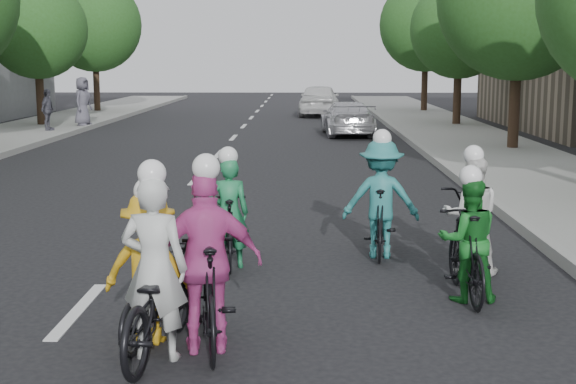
{
  "coord_description": "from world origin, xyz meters",
  "views": [
    {
      "loc": [
        2.5,
        -8.53,
        2.75
      ],
      "look_at": [
        2.3,
        2.08,
        1.0
      ],
      "focal_mm": 50.0,
      "sensor_mm": 36.0,
      "label": 1
    }
  ],
  "objects_px": {
    "follow_car_lead": "(347,118)",
    "spectator_2": "(83,101)",
    "cyclist_3": "(381,207)",
    "cyclist_5": "(151,281)",
    "cyclist_0": "(157,292)",
    "cyclist_6": "(209,279)",
    "follow_car_trail": "(319,100)",
    "spectator_1": "(48,110)",
    "cyclist_4": "(467,248)",
    "cyclist_2": "(229,224)",
    "cyclist_1": "(470,226)"
  },
  "relations": [
    {
      "from": "follow_car_lead",
      "to": "spectator_2",
      "type": "relative_size",
      "value": 2.23
    },
    {
      "from": "cyclist_3",
      "to": "cyclist_5",
      "type": "distance_m",
      "value": 4.35
    },
    {
      "from": "cyclist_0",
      "to": "cyclist_5",
      "type": "xyz_separation_m",
      "value": [
        -0.14,
        0.42,
        -0.01
      ]
    },
    {
      "from": "cyclist_5",
      "to": "cyclist_6",
      "type": "distance_m",
      "value": 0.67
    },
    {
      "from": "cyclist_3",
      "to": "follow_car_trail",
      "type": "height_order",
      "value": "cyclist_3"
    },
    {
      "from": "cyclist_3",
      "to": "follow_car_trail",
      "type": "relative_size",
      "value": 0.39
    },
    {
      "from": "cyclist_0",
      "to": "cyclist_5",
      "type": "height_order",
      "value": "cyclist_0"
    },
    {
      "from": "follow_car_lead",
      "to": "spectator_1",
      "type": "distance_m",
      "value": 11.13
    },
    {
      "from": "spectator_1",
      "to": "spectator_2",
      "type": "xyz_separation_m",
      "value": [
        0.68,
        2.35,
        0.19
      ]
    },
    {
      "from": "cyclist_4",
      "to": "cyclist_0",
      "type": "bearing_deg",
      "value": 27.99
    },
    {
      "from": "cyclist_5",
      "to": "follow_car_lead",
      "type": "xyz_separation_m",
      "value": [
        3.12,
        21.92,
        0.03
      ]
    },
    {
      "from": "cyclist_2",
      "to": "cyclist_6",
      "type": "relative_size",
      "value": 0.86
    },
    {
      "from": "follow_car_lead",
      "to": "cyclist_4",
      "type": "bearing_deg",
      "value": 87.54
    },
    {
      "from": "cyclist_2",
      "to": "cyclist_6",
      "type": "xyz_separation_m",
      "value": [
        0.09,
        -3.17,
        0.13
      ]
    },
    {
      "from": "cyclist_0",
      "to": "follow_car_lead",
      "type": "bearing_deg",
      "value": -89.85
    },
    {
      "from": "cyclist_4",
      "to": "cyclist_5",
      "type": "xyz_separation_m",
      "value": [
        -3.4,
        -1.44,
        -0.01
      ]
    },
    {
      "from": "cyclist_3",
      "to": "spectator_1",
      "type": "relative_size",
      "value": 1.18
    },
    {
      "from": "cyclist_2",
      "to": "spectator_1",
      "type": "height_order",
      "value": "spectator_1"
    },
    {
      "from": "cyclist_0",
      "to": "cyclist_6",
      "type": "relative_size",
      "value": 1.07
    },
    {
      "from": "cyclist_0",
      "to": "cyclist_2",
      "type": "height_order",
      "value": "cyclist_0"
    },
    {
      "from": "follow_car_lead",
      "to": "cyclist_3",
      "type": "bearing_deg",
      "value": 85.12
    },
    {
      "from": "cyclist_2",
      "to": "follow_car_lead",
      "type": "xyz_separation_m",
      "value": [
        2.61,
        19.01,
        0.05
      ]
    },
    {
      "from": "spectator_1",
      "to": "follow_car_trail",
      "type": "bearing_deg",
      "value": -38.57
    },
    {
      "from": "cyclist_5",
      "to": "cyclist_3",
      "type": "bearing_deg",
      "value": -115.22
    },
    {
      "from": "cyclist_3",
      "to": "follow_car_trail",
      "type": "xyz_separation_m",
      "value": [
        -0.3,
        28.77,
        0.09
      ]
    },
    {
      "from": "cyclist_0",
      "to": "follow_car_lead",
      "type": "relative_size",
      "value": 0.47
    },
    {
      "from": "spectator_2",
      "to": "cyclist_5",
      "type": "bearing_deg",
      "value": -146.55
    },
    {
      "from": "cyclist_2",
      "to": "cyclist_6",
      "type": "bearing_deg",
      "value": 86.22
    },
    {
      "from": "cyclist_6",
      "to": "spectator_1",
      "type": "distance_m",
      "value": 23.91
    },
    {
      "from": "cyclist_4",
      "to": "spectator_2",
      "type": "relative_size",
      "value": 0.91
    },
    {
      "from": "spectator_1",
      "to": "cyclist_5",
      "type": "bearing_deg",
      "value": -153.39
    },
    {
      "from": "cyclist_1",
      "to": "follow_car_lead",
      "type": "bearing_deg",
      "value": -82.43
    },
    {
      "from": "cyclist_1",
      "to": "cyclist_2",
      "type": "bearing_deg",
      "value": 1.75
    },
    {
      "from": "cyclist_1",
      "to": "cyclist_2",
      "type": "distance_m",
      "value": 3.18
    },
    {
      "from": "cyclist_1",
      "to": "cyclist_3",
      "type": "height_order",
      "value": "cyclist_3"
    },
    {
      "from": "cyclist_1",
      "to": "spectator_1",
      "type": "bearing_deg",
      "value": -52.98
    },
    {
      "from": "cyclist_2",
      "to": "cyclist_5",
      "type": "height_order",
      "value": "cyclist_5"
    },
    {
      "from": "cyclist_1",
      "to": "cyclist_3",
      "type": "xyz_separation_m",
      "value": [
        -1.09,
        0.82,
        0.1
      ]
    },
    {
      "from": "cyclist_0",
      "to": "cyclist_4",
      "type": "xyz_separation_m",
      "value": [
        3.26,
        1.86,
        -0.0
      ]
    },
    {
      "from": "spectator_2",
      "to": "cyclist_4",
      "type": "bearing_deg",
      "value": -138.22
    },
    {
      "from": "follow_car_trail",
      "to": "cyclist_2",
      "type": "bearing_deg",
      "value": 90.79
    },
    {
      "from": "cyclist_0",
      "to": "cyclist_5",
      "type": "relative_size",
      "value": 1.2
    },
    {
      "from": "cyclist_0",
      "to": "cyclist_1",
      "type": "relative_size",
      "value": 1.0
    },
    {
      "from": "cyclist_3",
      "to": "follow_car_lead",
      "type": "relative_size",
      "value": 0.42
    },
    {
      "from": "cyclist_3",
      "to": "follow_car_lead",
      "type": "xyz_separation_m",
      "value": [
        0.53,
        18.43,
        -0.08
      ]
    },
    {
      "from": "cyclist_0",
      "to": "cyclist_3",
      "type": "relative_size",
      "value": 1.12
    },
    {
      "from": "cyclist_6",
      "to": "cyclist_3",
      "type": "bearing_deg",
      "value": -126.72
    },
    {
      "from": "cyclist_6",
      "to": "spectator_2",
      "type": "bearing_deg",
      "value": -80.98
    },
    {
      "from": "cyclist_0",
      "to": "spectator_1",
      "type": "bearing_deg",
      "value": -62.3
    },
    {
      "from": "spectator_2",
      "to": "cyclist_6",
      "type": "bearing_deg",
      "value": -145.43
    }
  ]
}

